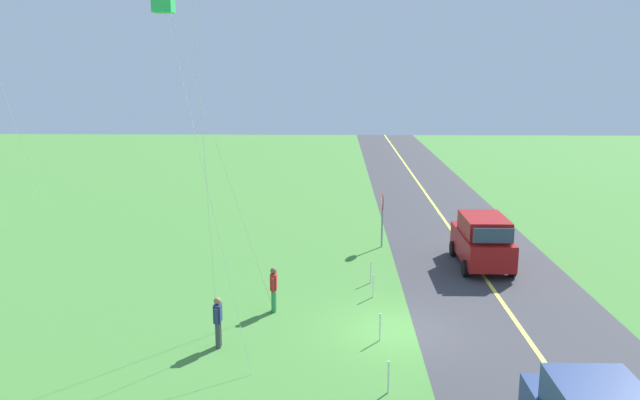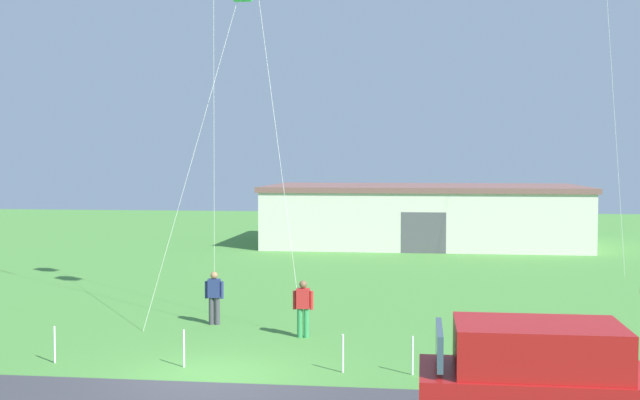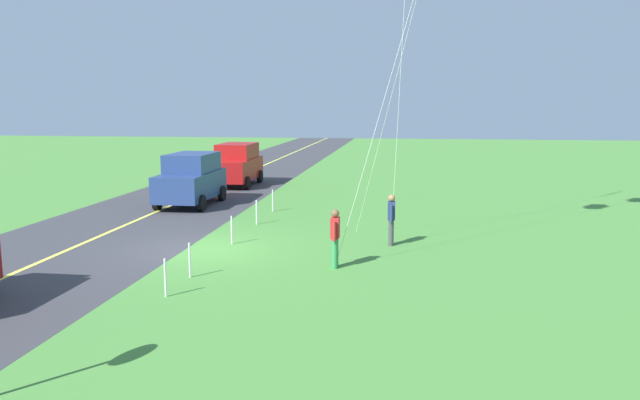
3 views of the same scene
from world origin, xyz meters
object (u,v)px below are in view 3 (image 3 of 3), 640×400
object	(u,v)px
person_adult_near	(391,218)
person_adult_companion	(335,236)
car_parked_west_near	(191,179)
car_parked_west_far	(237,164)

from	to	relation	value
person_adult_near	person_adult_companion	world-z (taller)	same
car_parked_west_near	person_adult_companion	bearing A→B (deg)	38.02
car_parked_west_far	person_adult_companion	xyz separation A→B (m)	(16.07, 7.23, -0.29)
car_parked_west_far	car_parked_west_near	size ratio (longest dim) A/B	1.00
car_parked_west_far	person_adult_companion	size ratio (longest dim) A/B	2.75
car_parked_west_near	person_adult_near	size ratio (longest dim) A/B	2.75
car_parked_west_far	person_adult_near	xyz separation A→B (m)	(13.15, 8.65, -0.29)
person_adult_near	person_adult_companion	bearing A→B (deg)	-155.08
person_adult_near	person_adult_companion	size ratio (longest dim) A/B	1.00
car_parked_west_far	car_parked_west_near	bearing A→B (deg)	-1.64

